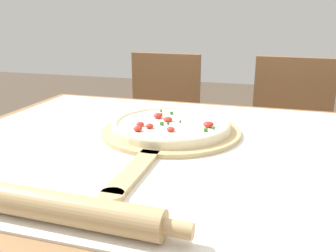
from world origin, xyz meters
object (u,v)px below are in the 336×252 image
(pizza, at_px, (171,125))
(chair_right, at_px, (289,136))
(rolling_pin, at_px, (69,210))
(pizza_peel, at_px, (169,133))
(chair_left, at_px, (160,125))

(pizza, relative_size, chair_right, 0.39)
(pizza, distance_m, rolling_pin, 0.50)
(pizza_peel, height_order, chair_right, chair_right)
(pizza_peel, relative_size, rolling_pin, 1.53)
(pizza_peel, bearing_deg, rolling_pin, -93.54)
(pizza, distance_m, chair_left, 0.88)
(chair_right, bearing_deg, pizza, -112.41)
(pizza, bearing_deg, rolling_pin, -93.38)
(rolling_pin, bearing_deg, pizza, 86.62)
(pizza_peel, distance_m, rolling_pin, 0.48)
(pizza, bearing_deg, pizza_peel, -89.86)
(pizza_peel, bearing_deg, pizza, 90.14)
(pizza, bearing_deg, chair_left, 109.66)
(pizza_peel, distance_m, chair_right, 0.93)
(rolling_pin, relative_size, chair_left, 0.47)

